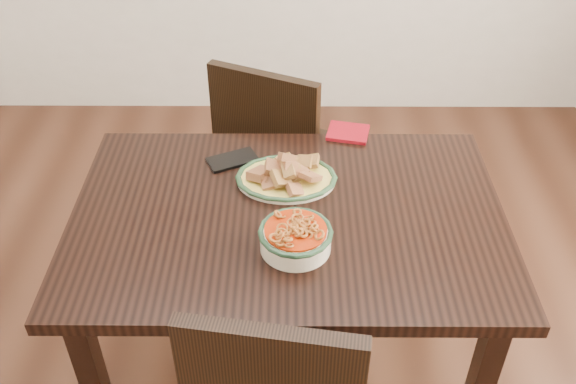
{
  "coord_description": "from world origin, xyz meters",
  "views": [
    {
      "loc": [
        0.09,
        -1.5,
        1.93
      ],
      "look_at": [
        0.08,
        -0.09,
        0.81
      ],
      "focal_mm": 40.0,
      "sensor_mm": 36.0,
      "label": 1
    }
  ],
  "objects_px": {
    "chair_far": "(277,151)",
    "fish_plate": "(286,170)",
    "dining_table": "(288,238)",
    "noodle_bowl": "(296,236)",
    "smartphone": "(233,160)"
  },
  "relations": [
    {
      "from": "noodle_bowl",
      "to": "smartphone",
      "type": "height_order",
      "value": "noodle_bowl"
    },
    {
      "from": "dining_table",
      "to": "noodle_bowl",
      "type": "bearing_deg",
      "value": -81.78
    },
    {
      "from": "chair_far",
      "to": "fish_plate",
      "type": "distance_m",
      "value": 0.6
    },
    {
      "from": "fish_plate",
      "to": "smartphone",
      "type": "xyz_separation_m",
      "value": [
        -0.17,
        0.11,
        -0.04
      ]
    },
    {
      "from": "fish_plate",
      "to": "noodle_bowl",
      "type": "xyz_separation_m",
      "value": [
        0.03,
        -0.29,
        -0.0
      ]
    },
    {
      "from": "dining_table",
      "to": "chair_far",
      "type": "distance_m",
      "value": 0.69
    },
    {
      "from": "chair_far",
      "to": "fish_plate",
      "type": "relative_size",
      "value": 3.0
    },
    {
      "from": "dining_table",
      "to": "smartphone",
      "type": "bearing_deg",
      "value": 124.91
    },
    {
      "from": "chair_far",
      "to": "smartphone",
      "type": "distance_m",
      "value": 0.51
    },
    {
      "from": "dining_table",
      "to": "chair_far",
      "type": "height_order",
      "value": "chair_far"
    },
    {
      "from": "chair_far",
      "to": "fish_plate",
      "type": "height_order",
      "value": "chair_far"
    },
    {
      "from": "smartphone",
      "to": "noodle_bowl",
      "type": "bearing_deg",
      "value": -88.79
    },
    {
      "from": "noodle_bowl",
      "to": "smartphone",
      "type": "bearing_deg",
      "value": 116.43
    },
    {
      "from": "dining_table",
      "to": "fish_plate",
      "type": "xyz_separation_m",
      "value": [
        -0.01,
        0.15,
        0.14
      ]
    },
    {
      "from": "dining_table",
      "to": "noodle_bowl",
      "type": "height_order",
      "value": "noodle_bowl"
    }
  ]
}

